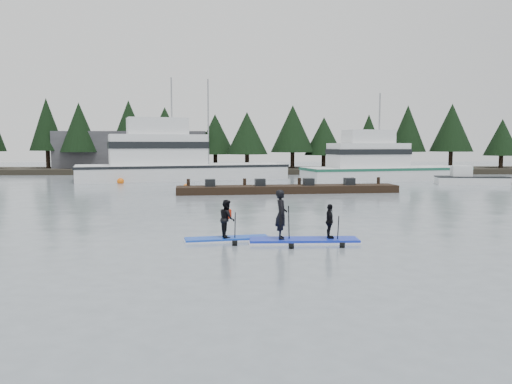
{
  "coord_description": "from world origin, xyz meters",
  "views": [
    {
      "loc": [
        -0.75,
        -18.24,
        3.41
      ],
      "look_at": [
        0.0,
        6.0,
        1.1
      ],
      "focal_mm": 35.0,
      "sensor_mm": 36.0,
      "label": 1
    }
  ],
  "objects_px": {
    "floating_dock": "(288,189)",
    "paddleboard_duo": "(301,226)",
    "paddleboard_solo": "(227,225)",
    "fishing_boat_medium": "(381,173)",
    "fishing_boat_large": "(176,171)"
  },
  "relations": [
    {
      "from": "paddleboard_duo",
      "to": "paddleboard_solo",
      "type": "bearing_deg",
      "value": 170.3
    },
    {
      "from": "floating_dock",
      "to": "paddleboard_duo",
      "type": "relative_size",
      "value": 4.12
    },
    {
      "from": "fishing_boat_large",
      "to": "floating_dock",
      "type": "distance_m",
      "value": 17.07
    },
    {
      "from": "fishing_boat_medium",
      "to": "paddleboard_solo",
      "type": "height_order",
      "value": "fishing_boat_medium"
    },
    {
      "from": "fishing_boat_medium",
      "to": "floating_dock",
      "type": "height_order",
      "value": "fishing_boat_medium"
    },
    {
      "from": "paddleboard_solo",
      "to": "paddleboard_duo",
      "type": "distance_m",
      "value": 2.63
    },
    {
      "from": "fishing_boat_medium",
      "to": "fishing_boat_large",
      "type": "bearing_deg",
      "value": 162.36
    },
    {
      "from": "fishing_boat_medium",
      "to": "paddleboard_solo",
      "type": "relative_size",
      "value": 5.42
    },
    {
      "from": "fishing_boat_large",
      "to": "fishing_boat_medium",
      "type": "bearing_deg",
      "value": -21.18
    },
    {
      "from": "paddleboard_solo",
      "to": "fishing_boat_medium",
      "type": "bearing_deg",
      "value": 54.37
    },
    {
      "from": "paddleboard_solo",
      "to": "fishing_boat_large",
      "type": "bearing_deg",
      "value": 89.93
    },
    {
      "from": "floating_dock",
      "to": "paddleboard_duo",
      "type": "distance_m",
      "value": 17.99
    },
    {
      "from": "paddleboard_duo",
      "to": "fishing_boat_large",
      "type": "bearing_deg",
      "value": 104.53
    },
    {
      "from": "fishing_boat_large",
      "to": "paddleboard_duo",
      "type": "height_order",
      "value": "fishing_boat_large"
    },
    {
      "from": "fishing_boat_medium",
      "to": "paddleboard_solo",
      "type": "bearing_deg",
      "value": -128.13
    }
  ]
}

